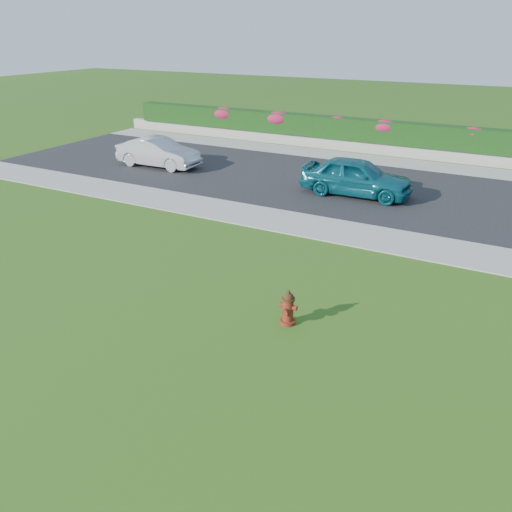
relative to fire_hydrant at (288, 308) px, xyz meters
The scene contains 14 objects.
ground 3.34m from the fire_hydrant, 106.20° to the right, with size 120.00×120.00×0.00m, color black.
street_far 12.34m from the fire_hydrant, 118.71° to the left, with size 26.00×8.00×0.04m, color black.
sidewalk_far 9.05m from the fire_hydrant, 139.97° to the left, with size 24.00×2.00×0.04m, color gray.
sidewalk_beyond 15.94m from the fire_hydrant, 96.94° to the left, with size 34.00×2.00×0.04m, color gray.
retaining_wall 17.42m from the fire_hydrant, 96.34° to the left, with size 34.00×0.40×0.60m, color gray.
hedge 17.54m from the fire_hydrant, 96.31° to the left, with size 32.00×0.90×1.10m, color black.
fire_hydrant is the anchor object (origin of this frame).
sedan_teal 9.90m from the fire_hydrant, 98.88° to the left, with size 1.73×4.30×1.46m, color #0C5060.
sedan_silver 14.80m from the fire_hydrant, 138.81° to the left, with size 1.41×4.04×1.33m, color #A9ACB1.
flower_clump_a 21.12m from the fire_hydrant, 124.81° to the left, with size 1.49×0.96×0.74m, color #A31B3C.
flower_clump_b 19.31m from the fire_hydrant, 116.10° to the left, with size 1.53×0.98×0.76m, color #A31B3C.
flower_clump_c 18.05m from the fire_hydrant, 106.07° to the left, with size 1.06×0.68×0.53m, color #A31B3C.
flower_clump_d 17.52m from the fire_hydrant, 98.01° to the left, with size 1.36×0.87×0.68m, color #A31B3C.
flower_clump_e 17.44m from the fire_hydrant, 84.09° to the left, with size 1.11×0.71×0.55m, color #A31B3C.
Camera 1 is at (4.75, -5.60, 6.04)m, focal length 35.00 mm.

